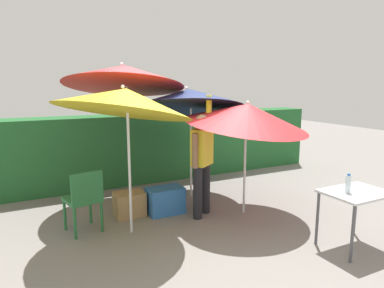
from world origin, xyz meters
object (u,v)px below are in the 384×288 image
at_px(umbrella_yellow, 189,99).
at_px(bottle_water, 348,184).
at_px(umbrella_rainbow, 247,115).
at_px(umbrella_navy, 125,101).
at_px(cooler_box, 165,200).
at_px(chair_plastic, 84,197).
at_px(umbrella_orange, 124,76).
at_px(folding_table, 356,198).
at_px(person_vendor, 202,157).
at_px(crate_cardboard, 129,204).

height_order(umbrella_yellow, bottle_water, umbrella_yellow).
height_order(umbrella_rainbow, umbrella_navy, umbrella_navy).
relative_size(cooler_box, bottle_water, 2.36).
height_order(umbrella_rainbow, chair_plastic, umbrella_rainbow).
bearing_deg(umbrella_rainbow, umbrella_orange, 138.90).
distance_m(umbrella_yellow, folding_table, 3.12).
bearing_deg(umbrella_yellow, umbrella_navy, -144.82).
relative_size(chair_plastic, cooler_box, 1.57).
distance_m(umbrella_rainbow, umbrella_yellow, 1.23).
distance_m(umbrella_rainbow, umbrella_navy, 1.90).
bearing_deg(umbrella_navy, umbrella_rainbow, -3.57).
bearing_deg(umbrella_rainbow, folding_table, -71.69).
bearing_deg(person_vendor, folding_table, -55.94).
distance_m(person_vendor, bottle_water, 2.08).
xyz_separation_m(umbrella_rainbow, umbrella_yellow, (-0.45, 1.13, 0.21)).
height_order(umbrella_navy, bottle_water, umbrella_navy).
distance_m(umbrella_yellow, cooler_box, 1.83).
relative_size(umbrella_yellow, cooler_box, 3.99).
relative_size(chair_plastic, crate_cardboard, 1.96).
bearing_deg(bottle_water, crate_cardboard, 132.62).
xyz_separation_m(umbrella_orange, umbrella_yellow, (1.09, -0.21, -0.39)).
height_order(umbrella_navy, chair_plastic, umbrella_navy).
xyz_separation_m(person_vendor, bottle_water, (1.07, -1.78, -0.09)).
xyz_separation_m(umbrella_orange, bottle_water, (1.92, -2.93, -1.33)).
xyz_separation_m(crate_cardboard, folding_table, (2.24, -2.30, 0.45)).
height_order(umbrella_rainbow, cooler_box, umbrella_rainbow).
bearing_deg(cooler_box, umbrella_rainbow, -24.98).
distance_m(umbrella_yellow, umbrella_navy, 1.75).
distance_m(umbrella_rainbow, folding_table, 1.94).
distance_m(chair_plastic, cooler_box, 1.32).
relative_size(chair_plastic, folding_table, 1.11).
distance_m(umbrella_orange, person_vendor, 1.90).
relative_size(umbrella_rainbow, chair_plastic, 2.20).
bearing_deg(folding_table, person_vendor, 124.06).
height_order(crate_cardboard, folding_table, folding_table).
height_order(umbrella_yellow, crate_cardboard, umbrella_yellow).
bearing_deg(umbrella_orange, folding_table, -54.96).
relative_size(umbrella_navy, chair_plastic, 2.54).
bearing_deg(cooler_box, folding_table, -51.81).
xyz_separation_m(umbrella_orange, crate_cardboard, (-0.17, -0.65, -1.99)).
relative_size(chair_plastic, bottle_water, 3.71).
distance_m(person_vendor, crate_cardboard, 1.36).
xyz_separation_m(person_vendor, cooler_box, (-0.47, 0.35, -0.72)).
xyz_separation_m(umbrella_orange, cooler_box, (0.38, -0.80, -1.97)).
xyz_separation_m(chair_plastic, bottle_water, (2.82, -1.95, 0.34)).
height_order(umbrella_navy, person_vendor, umbrella_navy).
xyz_separation_m(umbrella_yellow, bottle_water, (0.84, -2.71, -0.94)).
height_order(chair_plastic, cooler_box, chair_plastic).
height_order(umbrella_yellow, folding_table, umbrella_yellow).
relative_size(umbrella_yellow, bottle_water, 9.39).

